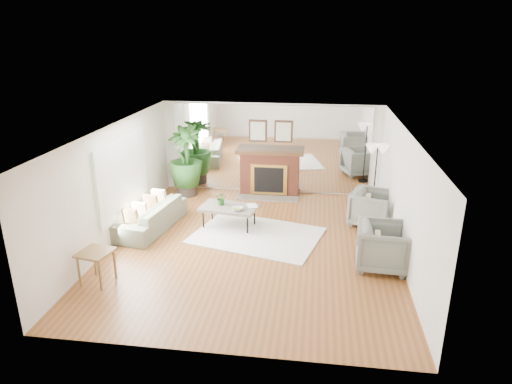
# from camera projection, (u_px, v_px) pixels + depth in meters

# --- Properties ---
(ground) EXTENTS (7.00, 7.00, 0.00)m
(ground) POSITION_uv_depth(u_px,v_px,m) (253.00, 245.00, 9.76)
(ground) COLOR brown
(ground) RESTS_ON ground
(wall_left) EXTENTS (0.02, 7.00, 2.50)m
(wall_left) POSITION_uv_depth(u_px,v_px,m) (114.00, 184.00, 9.72)
(wall_left) COLOR white
(wall_left) RESTS_ON ground
(wall_right) EXTENTS (0.02, 7.00, 2.50)m
(wall_right) POSITION_uv_depth(u_px,v_px,m) (403.00, 197.00, 8.96)
(wall_right) COLOR white
(wall_right) RESTS_ON ground
(wall_back) EXTENTS (6.00, 0.02, 2.50)m
(wall_back) POSITION_uv_depth(u_px,v_px,m) (271.00, 149.00, 12.60)
(wall_back) COLOR white
(wall_back) RESTS_ON ground
(mirror_panel) EXTENTS (5.40, 0.04, 2.40)m
(mirror_panel) POSITION_uv_depth(u_px,v_px,m) (271.00, 149.00, 12.58)
(mirror_panel) COLOR silver
(mirror_panel) RESTS_ON wall_back
(window_panel) EXTENTS (0.04, 2.40, 1.50)m
(window_panel) POSITION_uv_depth(u_px,v_px,m) (123.00, 174.00, 10.05)
(window_panel) COLOR #B2E09E
(window_panel) RESTS_ON wall_left
(fireplace) EXTENTS (1.85, 0.83, 2.05)m
(fireplace) POSITION_uv_depth(u_px,v_px,m) (270.00, 171.00, 12.58)
(fireplace) COLOR brown
(fireplace) RESTS_ON ground
(area_rug) EXTENTS (3.10, 2.55, 0.03)m
(area_rug) POSITION_uv_depth(u_px,v_px,m) (257.00, 235.00, 10.19)
(area_rug) COLOR white
(area_rug) RESTS_ON ground
(coffee_table) EXTENTS (1.39, 0.94, 0.51)m
(coffee_table) POSITION_uv_depth(u_px,v_px,m) (229.00, 208.00, 10.50)
(coffee_table) COLOR #6B6054
(coffee_table) RESTS_ON ground
(sofa) EXTENTS (1.14, 2.22, 0.62)m
(sofa) POSITION_uv_depth(u_px,v_px,m) (151.00, 216.00, 10.48)
(sofa) COLOR #69705A
(sofa) RESTS_ON ground
(armchair_back) EXTENTS (1.18, 1.16, 0.84)m
(armchair_back) POSITION_uv_depth(u_px,v_px,m) (372.00, 208.00, 10.65)
(armchair_back) COLOR slate
(armchair_back) RESTS_ON ground
(armchair_front) EXTENTS (1.05, 1.02, 0.89)m
(armchair_front) POSITION_uv_depth(u_px,v_px,m) (383.00, 247.00, 8.70)
(armchair_front) COLOR slate
(armchair_front) RESTS_ON ground
(side_table) EXTENTS (0.64, 0.64, 0.63)m
(side_table) POSITION_uv_depth(u_px,v_px,m) (96.00, 257.00, 8.15)
(side_table) COLOR olive
(side_table) RESTS_ON ground
(potted_ficus) EXTENTS (1.11, 1.11, 1.94)m
(potted_ficus) POSITION_uv_depth(u_px,v_px,m) (185.00, 159.00, 12.39)
(potted_ficus) COLOR black
(potted_ficus) RESTS_ON ground
(floor_lamp) EXTENTS (0.58, 0.32, 1.78)m
(floor_lamp) POSITION_uv_depth(u_px,v_px,m) (377.00, 155.00, 10.90)
(floor_lamp) COLOR black
(floor_lamp) RESTS_ON ground
(tabletop_plant) EXTENTS (0.30, 0.26, 0.32)m
(tabletop_plant) POSITION_uv_depth(u_px,v_px,m) (221.00, 198.00, 10.54)
(tabletop_plant) COLOR #255B21
(tabletop_plant) RESTS_ON coffee_table
(fruit_bowl) EXTENTS (0.24, 0.24, 0.06)m
(fruit_bowl) POSITION_uv_depth(u_px,v_px,m) (237.00, 209.00, 10.25)
(fruit_bowl) COLOR olive
(fruit_bowl) RESTS_ON coffee_table
(book) EXTENTS (0.31, 0.35, 0.02)m
(book) POSITION_uv_depth(u_px,v_px,m) (248.00, 206.00, 10.46)
(book) COLOR olive
(book) RESTS_ON coffee_table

